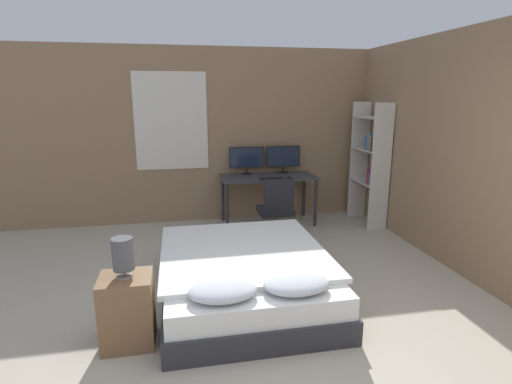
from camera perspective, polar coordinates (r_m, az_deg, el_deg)
The scene contains 12 objects.
wall_back at distance 6.41m, azimuth -3.04°, elevation 8.03°, with size 12.00×0.08×2.70m.
wall_side_right at distance 4.87m, azimuth 28.73°, elevation 4.52°, with size 0.06×12.00×2.70m.
bed at distance 4.06m, azimuth -1.58°, elevation -11.81°, with size 1.62×2.02×0.55m.
nightstand at distance 3.51m, azimuth -17.87°, elevation -15.81°, with size 0.41×0.36×0.59m.
bedside_lamp at distance 3.31m, azimuth -18.48°, elevation -8.49°, with size 0.17×0.17×0.32m.
desk at distance 6.21m, azimuth 1.75°, elevation 1.46°, with size 1.47×0.67×0.76m.
monitor_left at distance 6.31m, azimuth -1.34°, elevation 4.81°, with size 0.55×0.16×0.43m.
monitor_right at distance 6.44m, azimuth 3.91°, elevation 4.96°, with size 0.55×0.16×0.43m.
keyboard at distance 5.97m, azimuth 2.25°, elevation 1.93°, with size 0.36×0.13×0.02m.
computer_mouse at distance 6.03m, azimuth 4.77°, elevation 2.12°, with size 0.07×0.05×0.04m.
office_chair at distance 5.55m, azimuth 2.88°, elevation -3.37°, with size 0.52×0.52×0.90m.
bookshelf at distance 6.36m, azimuth 16.24°, elevation 4.73°, with size 0.30×0.75×1.88m.
Camera 1 is at (-0.92, -2.20, 1.99)m, focal length 28.00 mm.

